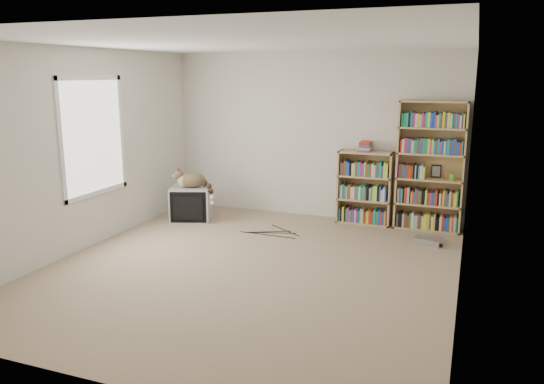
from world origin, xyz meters
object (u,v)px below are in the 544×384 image
(cat, at_px, (195,182))
(bookcase_short, at_px, (365,190))
(dvd_player, at_px, (429,241))
(crt_tv, at_px, (191,203))
(bookcase_tall, at_px, (430,170))

(cat, height_order, bookcase_short, bookcase_short)
(dvd_player, bearing_deg, bookcase_short, 162.19)
(bookcase_short, bearing_deg, crt_tv, -163.24)
(cat, height_order, bookcase_tall, bookcase_tall)
(dvd_player, bearing_deg, bookcase_tall, 114.52)
(crt_tv, bearing_deg, bookcase_tall, -7.40)
(bookcase_tall, relative_size, bookcase_short, 1.69)
(bookcase_tall, bearing_deg, bookcase_short, -179.96)
(cat, bearing_deg, bookcase_short, -11.42)
(crt_tv, bearing_deg, dvd_player, -18.85)
(crt_tv, relative_size, dvd_player, 2.05)
(bookcase_tall, bearing_deg, crt_tv, -167.52)
(dvd_player, bearing_deg, cat, -161.65)
(crt_tv, distance_m, bookcase_short, 2.62)
(bookcase_short, height_order, dvd_player, bookcase_short)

